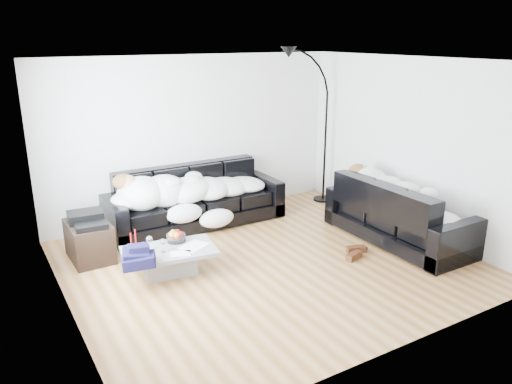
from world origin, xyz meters
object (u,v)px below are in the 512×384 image
shoes (355,252)px  fruit_bowl (176,236)px  sofa_right (399,211)px  av_cabinet (89,241)px  sleeper_back (196,185)px  wine_glass_c (163,246)px  floor_lamp (326,136)px  coffee_table (170,262)px  wine_glass_a (150,243)px  candle_right (136,239)px  candle_left (131,242)px  wine_glass_b (144,249)px  stereo (87,219)px  sleeper_right (400,198)px  sofa_back (196,197)px

shoes → fruit_bowl: bearing=150.9°
sofa_right → av_cabinet: (-4.03, 1.64, -0.19)m
av_cabinet → sleeper_back: bearing=12.0°
wine_glass_c → av_cabinet: (-0.67, 1.01, -0.16)m
sleeper_back → floor_lamp: 2.54m
coffee_table → av_cabinet: bearing=128.1°
wine_glass_a → candle_right: (-0.13, 0.14, 0.03)m
wine_glass_c → av_cabinet: size_ratio=0.23×
candle_left → av_cabinet: (-0.35, 0.75, -0.19)m
wine_glass_b → candle_right: (-0.02, 0.23, 0.04)m
stereo → sleeper_back: bearing=17.9°
shoes → sleeper_right: bearing=2.6°
fruit_bowl → candle_right: size_ratio=0.97×
wine_glass_c → stereo: bearing=123.5°
wine_glass_a → stereo: size_ratio=0.43×
floor_lamp → sofa_right: bearing=-101.9°
wine_glass_c → candle_left: candle_left is taller
coffee_table → stereo: size_ratio=2.59×
wine_glass_c → sleeper_back: bearing=52.4°
sofa_back → floor_lamp: size_ratio=1.16×
sleeper_right → wine_glass_b: bearing=79.5°
sleeper_right → coffee_table: size_ratio=1.67×
fruit_bowl → candle_right: bearing=176.3°
fruit_bowl → wine_glass_b: size_ratio=1.45×
sofa_back → sleeper_right: 3.10m
wine_glass_a → stereo: bearing=121.8°
sofa_back → candle_right: sofa_back is taller
sleeper_back → wine_glass_a: (-1.22, -1.29, -0.23)m
coffee_table → fruit_bowl: size_ratio=4.60×
coffee_table → stereo: 1.29m
sofa_right → candle_left: size_ratio=9.97×
candle_left → floor_lamp: 4.13m
coffee_table → wine_glass_c: (-0.09, -0.04, 0.25)m
candle_right → sofa_back: bearing=41.6°
sleeper_back → wine_glass_c: 1.81m
shoes → av_cabinet: bearing=145.8°
candle_right → wine_glass_c: bearing=-46.9°
sleeper_right → candle_left: (-3.68, 0.89, -0.21)m
candle_right → wine_glass_b: bearing=-84.9°
sofa_right → coffee_table: bearing=78.4°
sleeper_right → candle_right: sleeper_right is taller
floor_lamp → coffee_table: bearing=-164.7°
coffee_table → candle_right: (-0.34, 0.23, 0.29)m
sofa_back → sofa_right: (2.27, -2.10, -0.00)m
coffee_table → wine_glass_b: bearing=-179.0°
wine_glass_a → wine_glass_b: wine_glass_a is taller
coffee_table → fruit_bowl: fruit_bowl is taller
sofa_right → stereo: bearing=67.9°
sleeper_back → av_cabinet: size_ratio=3.15×
sofa_right → coffee_table: (-3.28, 0.68, -0.28)m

